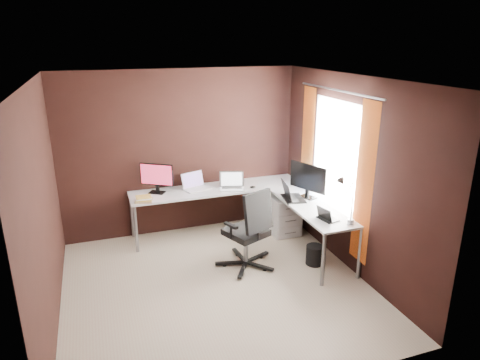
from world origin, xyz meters
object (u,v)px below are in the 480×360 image
laptop_silver (232,185)px  desk_lamp (345,195)px  monitor_right (308,179)px  laptop_black_small (326,217)px  laptop_white (195,185)px  office_chair (248,244)px  wastebasket (315,255)px  book_stack (144,199)px  drawer_pedestal (283,214)px  laptop_black_big (291,195)px  monitor_left (157,177)px

laptop_silver → desk_lamp: bearing=-44.8°
monitor_right → laptop_black_small: monitor_right is taller
laptop_white → office_chair: bearing=-91.1°
laptop_black_small → wastebasket: laptop_black_small is taller
book_stack → drawer_pedestal: bearing=-4.1°
laptop_black_big → laptop_black_small: 0.81m
desk_lamp → monitor_right: bearing=81.8°
monitor_left → laptop_white: bearing=31.0°
book_stack → monitor_left: bearing=51.3°
drawer_pedestal → desk_lamp: (0.15, -1.40, 0.80)m
laptop_black_small → book_stack: size_ratio=1.05×
laptop_silver → laptop_black_big: bearing=-31.5°
drawer_pedestal → laptop_silver: size_ratio=1.40×
book_stack → office_chair: office_chair is taller
laptop_white → laptop_black_small: (1.29, -1.69, -0.01)m
laptop_black_big → wastebasket: (0.09, -0.61, -0.65)m
desk_lamp → office_chair: desk_lamp is taller
monitor_left → laptop_silver: (1.10, -0.18, -0.20)m
office_chair → wastebasket: size_ratio=4.15×
desk_lamp → wastebasket: (-0.17, 0.34, -0.96)m
office_chair → drawer_pedestal: bearing=20.0°
book_stack → wastebasket: book_stack is taller
monitor_left → desk_lamp: bearing=-10.0°
wastebasket → laptop_black_big: bearing=98.2°
monitor_right → wastebasket: bearing=141.0°
wastebasket → laptop_black_small: bearing=-84.4°
office_chair → wastebasket: bearing=-38.0°
book_stack → desk_lamp: 2.75m
monitor_right → monitor_left: bearing=41.2°
office_chair → laptop_white: bearing=85.2°
laptop_white → laptop_silver: size_ratio=1.01×
laptop_black_small → book_stack: 2.53m
laptop_black_small → office_chair: 1.09m
monitor_left → laptop_black_big: monitor_left is taller
laptop_silver → office_chair: 1.19m
book_stack → wastebasket: size_ratio=1.02×
monitor_right → office_chair: bearing=84.4°
drawer_pedestal → office_chair: size_ratio=0.54×
laptop_black_big → office_chair: size_ratio=0.40×
monitor_left → drawer_pedestal: bearing=19.0°
office_chair → monitor_left: bearing=104.7°
monitor_right → laptop_white: monitor_right is taller
monitor_right → laptop_silver: size_ratio=1.35×
monitor_right → laptop_black_small: (-0.14, -0.78, -0.25)m
laptop_black_big → wastebasket: size_ratio=1.65×
drawer_pedestal → office_chair: 1.21m
monitor_right → laptop_black_big: size_ratio=1.31×
monitor_left → desk_lamp: 2.73m
laptop_black_small → wastebasket: (-0.02, 0.20, -0.64)m
office_chair → monitor_right: bearing=-4.4°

